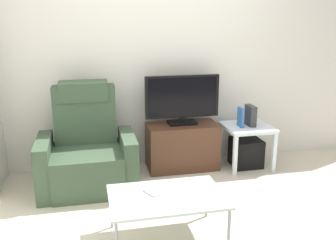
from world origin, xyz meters
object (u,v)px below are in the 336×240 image
Objects in this scene: game_console at (250,115)px; subwoofer_box at (246,152)px; television at (182,99)px; tv_stand at (182,146)px; recliner_armchair at (87,152)px; cell_phone at (152,192)px; side_table at (247,132)px; coffee_table at (167,198)px; book_upright at (241,117)px.

subwoofer_box is at bearing -164.05° from game_console.
television is at bearing 172.72° from game_console.
television reaches higher than tv_stand.
subwoofer_box is at bearing 2.49° from recliner_armchair.
tv_stand is 5.42× the size of cell_phone.
side_table reaches higher than cell_phone.
coffee_table is (-0.49, -1.43, -0.47)m from television.
coffee_table is 6.00× the size of cell_phone.
subwoofer_box is at bearing -6.96° from tv_stand.
recliner_armchair is at bearing -175.35° from book_upright.
television is at bearing 90.00° from tv_stand.
side_table reaches higher than coffee_table.
tv_stand is 0.78m from subwoofer_box.
game_console is 0.26× the size of coffee_table.
coffee_table is at bearing -58.50° from cell_phone.
side_table is at bearing 16.35° from cell_phone.
coffee_table is at bearing -109.13° from tv_stand.
game_console is (0.80, -0.08, 0.35)m from tv_stand.
recliner_armchair is 1.91m from game_console.
book_upright is 0.25× the size of coffee_table.
game_console reaches higher than tv_stand.
book_upright is 0.95× the size of game_console.
cell_phone is at bearing -114.01° from tv_stand.
book_upright is at bearing 2.13° from recliner_armchair.
tv_stand is 1.12m from recliner_armchair.
tv_stand is 1.50× the size of side_table.
side_table is 1.85m from cell_phone.
book_upright is at bearing 48.40° from coffee_table.
television reaches higher than side_table.
cell_phone is (0.49, -1.09, 0.02)m from recliner_armchair.
side_table is at bearing 108.43° from subwoofer_box.
recliner_armchair is at bearing -166.77° from tv_stand.
subwoofer_box is at bearing 46.47° from coffee_table.
tv_stand reaches higher than side_table.
game_console is 1.87m from coffee_table.
tv_stand is 2.45× the size of subwoofer_box.
book_upright is 1.51× the size of cell_phone.
television reaches higher than cell_phone.
cell_phone is (-0.60, -1.34, 0.12)m from tv_stand.
recliner_armchair is 1.20× the size of coffee_table.
cell_phone is at bearing -137.44° from subwoofer_box.
subwoofer_box is 1.86m from cell_phone.
recliner_armchair is at bearing -174.98° from side_table.
game_console is (1.89, 0.17, 0.24)m from recliner_armchair.
tv_stand is at bearing 173.04° from subwoofer_box.
subwoofer_box is (0.76, -0.11, -0.67)m from television.
subwoofer_box is at bearing 16.35° from cell_phone.
tv_stand is at bearing -90.00° from television.
tv_stand is 3.41× the size of game_console.
tv_stand is at bearing 173.04° from side_table.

